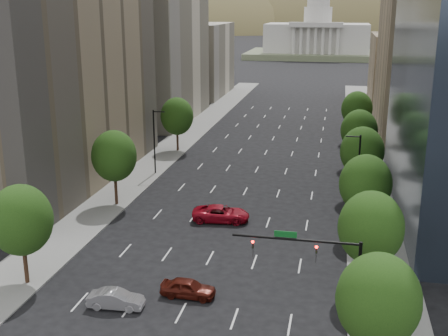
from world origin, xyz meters
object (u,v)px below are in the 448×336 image
Objects in this scene: capitol at (317,38)px; car_maroon at (188,288)px; car_silver at (116,299)px; car_red_far at (221,214)px; traffic_signal at (323,263)px.

capitol reaches higher than car_maroon.
car_maroon is at bearing -64.57° from car_silver.
capitol is at bearing -5.12° from car_silver.
car_maroon reaches higher than car_silver.
car_maroon is at bearing 177.04° from car_red_far.
car_silver is 20.09m from car_red_far.
car_silver is (-5.14, -219.94, -7.85)m from capitol.
capitol is 217.27m from car_maroon.
traffic_signal is at bearing -87.26° from capitol.
traffic_signal is 11.79m from car_maroon.
traffic_signal is 2.04× the size of car_maroon.
traffic_signal is at bearing -155.21° from car_red_far.
car_red_far is at bearing 4.44° from car_maroon.
car_silver is at bearing 120.85° from car_maroon.
car_maroon is at bearing 166.33° from traffic_signal.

